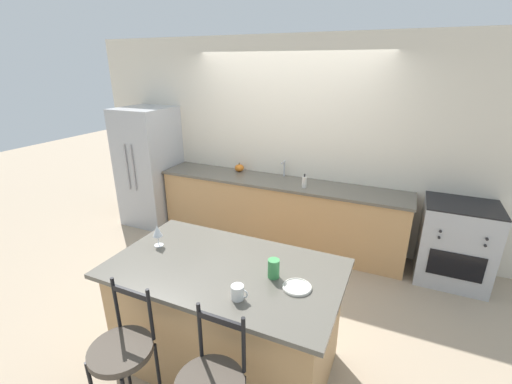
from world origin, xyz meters
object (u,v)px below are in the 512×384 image
oven_range (455,243)px  pumpkin_decoration (239,168)px  soap_bottle (304,182)px  refrigerator (150,166)px  bar_stool_near (124,363)px  tumbler_cup (274,268)px  wine_glass (157,231)px  coffee_mug (238,292)px  dinner_plate (297,287)px

oven_range → pumpkin_decoration: (-2.79, 0.17, 0.49)m
soap_bottle → refrigerator: bearing=179.7°
oven_range → bar_stool_near: 3.53m
tumbler_cup → soap_bottle: size_ratio=0.80×
wine_glass → tumbler_cup: bearing=-1.6°
oven_range → pumpkin_decoration: 2.84m
pumpkin_decoration → soap_bottle: size_ratio=0.75×
soap_bottle → tumbler_cup: bearing=-79.6°
refrigerator → bar_stool_near: 3.48m
coffee_mug → bar_stool_near: bearing=-141.3°
bar_stool_near → tumbler_cup: bar_stool_near is taller
wine_glass → coffee_mug: (0.92, -0.35, -0.08)m
refrigerator → wine_glass: (1.76, -1.95, 0.18)m
refrigerator → wine_glass: bearing=-48.0°
oven_range → wine_glass: size_ratio=5.04×
refrigerator → tumbler_cup: bearing=-35.3°
coffee_mug → refrigerator: bearing=139.4°
oven_range → dinner_plate: bearing=-119.4°
oven_range → pumpkin_decoration: bearing=176.4°
tumbler_cup → wine_glass: bearing=178.4°
coffee_mug → tumbler_cup: size_ratio=0.84×
oven_range → coffee_mug: 2.87m
bar_stool_near → pumpkin_decoration: 3.12m
oven_range → soap_bottle: size_ratio=5.38×
oven_range → pumpkin_decoration: size_ratio=7.16×
bar_stool_near → wine_glass: size_ratio=5.84×
soap_bottle → dinner_plate: bearing=-74.6°
bar_stool_near → pumpkin_decoration: size_ratio=8.30×
oven_range → coffee_mug: (-1.51, -2.38, 0.51)m
tumbler_cup → soap_bottle: (-0.36, 1.96, -0.02)m
bar_stool_near → soap_bottle: (0.34, 2.75, 0.40)m
bar_stool_near → soap_bottle: 2.80m
wine_glass → pumpkin_decoration: size_ratio=1.42×
tumbler_cup → pumpkin_decoration: size_ratio=1.07×
coffee_mug → soap_bottle: bearing=96.0°
bar_stool_near → wine_glass: (-0.34, 0.81, 0.48)m
dinner_plate → tumbler_cup: bearing=164.0°
wine_glass → tumbler_cup: size_ratio=1.33×
dinner_plate → tumbler_cup: size_ratio=1.43×
wine_glass → coffee_mug: 0.99m
bar_stool_near → dinner_plate: size_ratio=5.42×
coffee_mug → tumbler_cup: (0.12, 0.32, 0.02)m
tumbler_cup → soap_bottle: 2.00m
coffee_mug → pumpkin_decoration: 2.86m
refrigerator → bar_stool_near: bearing=-52.8°
bar_stool_near → tumbler_cup: bearing=48.2°
coffee_mug → soap_bottle: soap_bottle is taller
coffee_mug → soap_bottle: (-0.24, 2.28, 0.00)m
oven_range → bar_stool_near: size_ratio=0.86×
bar_stool_near → tumbler_cup: size_ratio=7.76×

